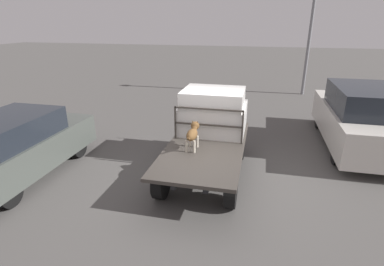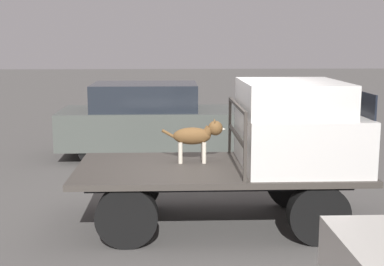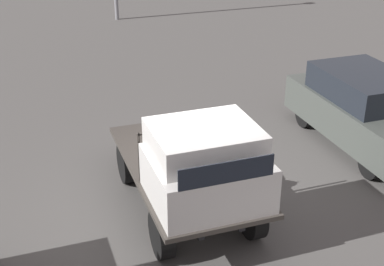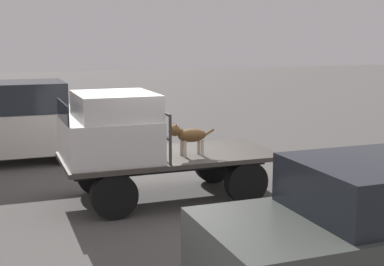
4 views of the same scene
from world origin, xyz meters
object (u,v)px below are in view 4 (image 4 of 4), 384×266
object	(u,v)px
flatbed_truck	(169,167)
dog	(188,135)
parked_pickup_far	(0,123)
parked_sedan	(381,230)

from	to	relation	value
flatbed_truck	dog	world-z (taller)	dog
dog	parked_pickup_far	world-z (taller)	parked_pickup_far
dog	flatbed_truck	bearing A→B (deg)	-36.03
dog	parked_pickup_far	distance (m)	5.50
flatbed_truck	parked_pickup_far	world-z (taller)	parked_pickup_far
flatbed_truck	parked_sedan	xyz separation A→B (m)	(-1.06, 4.52, 0.21)
dog	parked_sedan	size ratio (longest dim) A/B	0.22
flatbed_truck	parked_sedan	distance (m)	4.65
dog	parked_pickup_far	size ratio (longest dim) A/B	0.19
dog	parked_sedan	distance (m)	4.34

